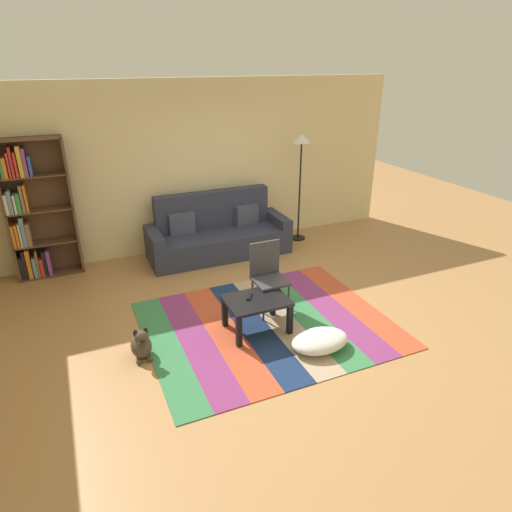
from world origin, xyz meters
TOP-DOWN VIEW (x-y plane):
  - ground_plane at (0.00, 0.00)m, footprint 14.00×14.00m
  - back_wall at (0.00, 2.55)m, footprint 6.80×0.10m
  - rug at (-0.16, -0.26)m, footprint 2.87×2.34m
  - couch at (0.01, 2.02)m, footprint 2.26×0.80m
  - bookshelf at (-2.63, 2.31)m, footprint 0.90×0.28m
  - coffee_table at (-0.32, -0.31)m, footprint 0.71×0.54m
  - pouf at (0.16, -0.94)m, footprint 0.66×0.45m
  - dog at (-1.67, -0.30)m, footprint 0.22×0.35m
  - standing_lamp at (1.54, 2.09)m, footprint 0.32×0.32m
  - tv_remote at (-0.39, -0.24)m, footprint 0.12×0.15m
  - folding_chair at (0.00, 0.09)m, footprint 0.40×0.40m

SIDE VIEW (x-z plane):
  - ground_plane at x=0.00m, z-range 0.00..0.00m
  - rug at x=-0.16m, z-range 0.00..0.01m
  - pouf at x=0.16m, z-range 0.01..0.21m
  - dog at x=-1.67m, z-range -0.04..0.36m
  - couch at x=0.01m, z-range -0.16..0.84m
  - coffee_table at x=-0.32m, z-range 0.14..0.55m
  - tv_remote at x=-0.39m, z-range 0.42..0.44m
  - folding_chair at x=0.00m, z-range 0.08..0.98m
  - bookshelf at x=-2.63m, z-range -0.03..1.97m
  - back_wall at x=0.00m, z-range 0.00..2.70m
  - standing_lamp at x=1.54m, z-range 0.61..2.45m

